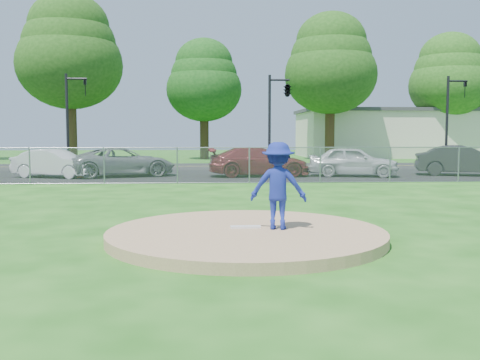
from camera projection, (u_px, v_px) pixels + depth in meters
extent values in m
plane|color=#195612|center=(227.00, 188.00, 20.35)|extent=(120.00, 120.00, 0.00)
cylinder|color=tan|center=(246.00, 235.00, 10.40)|extent=(5.40, 5.40, 0.20)
cube|color=white|center=(246.00, 227.00, 10.59)|extent=(0.60, 0.15, 0.04)
cube|color=gray|center=(225.00, 166.00, 22.28)|extent=(40.00, 0.06, 1.50)
cube|color=black|center=(222.00, 175.00, 26.81)|extent=(50.00, 8.00, 0.01)
cube|color=black|center=(219.00, 166.00, 34.27)|extent=(60.00, 7.00, 0.01)
cube|color=beige|center=(390.00, 135.00, 48.99)|extent=(16.00, 9.00, 4.00)
cube|color=#3F3F42|center=(391.00, 111.00, 48.81)|extent=(16.40, 9.40, 0.30)
cylinder|color=#3B2915|center=(72.00, 129.00, 40.36)|extent=(0.78, 0.78, 4.90)
ellipsoid|color=#1D4913|center=(70.00, 65.00, 39.95)|extent=(7.84, 7.84, 6.66)
ellipsoid|color=#1D4913|center=(69.00, 46.00, 39.83)|extent=(6.90, 6.90, 5.86)
ellipsoid|color=#1D4913|center=(69.00, 27.00, 39.72)|extent=(5.96, 5.96, 5.06)
cylinder|color=#332312|center=(204.00, 136.00, 43.99)|extent=(0.72, 0.72, 3.85)
ellipsoid|color=#134813|center=(204.00, 90.00, 43.67)|extent=(6.16, 6.16, 5.24)
ellipsoid|color=#134813|center=(204.00, 76.00, 43.58)|extent=(5.42, 5.42, 4.61)
ellipsoid|color=#134813|center=(204.00, 63.00, 43.49)|extent=(4.68, 4.68, 3.98)
cylinder|color=#392514|center=(330.00, 131.00, 42.58)|extent=(0.76, 0.76, 4.55)
ellipsoid|color=#1C4A13|center=(331.00, 75.00, 42.20)|extent=(7.28, 7.28, 6.19)
ellipsoid|color=#1C4A13|center=(331.00, 58.00, 42.09)|extent=(6.41, 6.41, 5.45)
ellipsoid|color=#1C4A13|center=(331.00, 42.00, 41.98)|extent=(5.53, 5.53, 4.70)
cylinder|color=#342013|center=(447.00, 134.00, 46.24)|extent=(0.74, 0.74, 4.20)
ellipsoid|color=#1F5316|center=(449.00, 86.00, 45.89)|extent=(6.72, 6.72, 5.71)
ellipsoid|color=#1F5316|center=(449.00, 72.00, 45.79)|extent=(5.91, 5.91, 5.03)
ellipsoid|color=#1F5316|center=(450.00, 58.00, 45.69)|extent=(5.11, 5.11, 4.34)
cylinder|color=black|center=(67.00, 122.00, 31.50)|extent=(0.16, 0.16, 5.60)
cylinder|color=black|center=(77.00, 79.00, 31.32)|extent=(1.20, 0.12, 0.12)
imported|color=black|center=(85.00, 87.00, 31.40)|extent=(0.16, 0.20, 1.00)
cylinder|color=black|center=(269.00, 122.00, 32.23)|extent=(0.16, 0.16, 5.60)
cylinder|color=black|center=(280.00, 80.00, 32.05)|extent=(1.20, 0.12, 0.12)
imported|color=black|center=(287.00, 88.00, 32.12)|extent=(0.53, 2.48, 1.00)
cylinder|color=black|center=(447.00, 122.00, 32.89)|extent=(0.16, 0.16, 5.60)
cylinder|color=black|center=(458.00, 81.00, 32.71)|extent=(1.20, 0.12, 0.12)
imported|color=black|center=(465.00, 89.00, 32.79)|extent=(0.16, 0.20, 1.00)
imported|color=navy|center=(278.00, 186.00, 10.42)|extent=(1.21, 0.86, 1.70)
cone|color=#FF4B0D|center=(82.00, 170.00, 25.24)|extent=(0.37, 0.37, 0.71)
imported|color=white|center=(55.00, 163.00, 25.23)|extent=(4.29, 2.64, 1.33)
imported|color=slate|center=(123.00, 162.00, 25.90)|extent=(5.48, 3.87, 1.39)
imported|color=maroon|center=(259.00, 162.00, 25.92)|extent=(4.99, 2.21, 1.42)
imported|color=silver|center=(353.00, 161.00, 25.95)|extent=(4.59, 2.75, 1.46)
imported|color=#232325|center=(463.00, 160.00, 26.49)|extent=(4.79, 2.92, 1.49)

